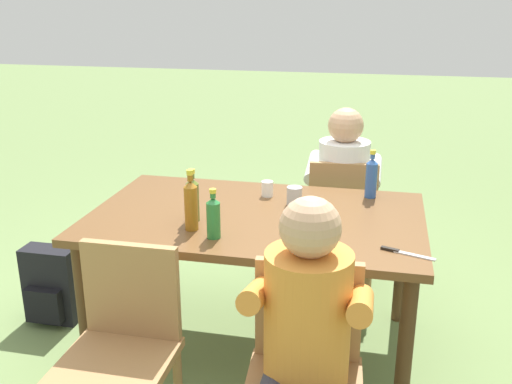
# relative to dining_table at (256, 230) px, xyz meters

# --- Properties ---
(ground_plane) EXTENTS (24.00, 24.00, 0.00)m
(ground_plane) POSITION_rel_dining_table_xyz_m (0.00, 0.00, -0.68)
(ground_plane) COLOR #6B844C
(dining_table) EXTENTS (1.69, 1.04, 0.77)m
(dining_table) POSITION_rel_dining_table_xyz_m (0.00, 0.00, 0.00)
(dining_table) COLOR brown
(dining_table) RESTS_ON ground_plane
(chair_far_right) EXTENTS (0.47, 0.47, 0.87)m
(chair_far_right) POSITION_rel_dining_table_xyz_m (0.39, 0.82, -0.20)
(chair_far_right) COLOR #A37547
(chair_far_right) RESTS_ON ground_plane
(chair_near_right) EXTENTS (0.47, 0.47, 0.87)m
(chair_near_right) POSITION_rel_dining_table_xyz_m (0.37, -0.82, -0.20)
(chair_near_right) COLOR #A37547
(chair_near_right) RESTS_ON ground_plane
(chair_near_left) EXTENTS (0.44, 0.44, 0.87)m
(chair_near_left) POSITION_rel_dining_table_xyz_m (-0.38, -0.82, -0.20)
(chair_near_left) COLOR #A37547
(chair_near_left) RESTS_ON ground_plane
(person_in_white_shirt) EXTENTS (0.47, 0.61, 1.18)m
(person_in_white_shirt) POSITION_rel_dining_table_xyz_m (0.38, 0.93, -0.03)
(person_in_white_shirt) COLOR white
(person_in_white_shirt) RESTS_ON ground_plane
(person_in_plaid_shirt) EXTENTS (0.47, 0.61, 1.18)m
(person_in_plaid_shirt) POSITION_rel_dining_table_xyz_m (0.38, -0.93, -0.03)
(person_in_plaid_shirt) COLOR orange
(person_in_plaid_shirt) RESTS_ON ground_plane
(bottle_green) EXTENTS (0.06, 0.06, 0.24)m
(bottle_green) POSITION_rel_dining_table_xyz_m (-0.13, -0.34, 0.19)
(bottle_green) COLOR #287A38
(bottle_green) RESTS_ON dining_table
(bottle_amber) EXTENTS (0.06, 0.06, 0.30)m
(bottle_amber) POSITION_rel_dining_table_xyz_m (-0.26, -0.26, 0.21)
(bottle_amber) COLOR #996019
(bottle_amber) RESTS_ON dining_table
(bottle_olive) EXTENTS (0.06, 0.06, 0.27)m
(bottle_olive) POSITION_rel_dining_table_xyz_m (-0.29, -0.15, 0.20)
(bottle_olive) COLOR #566623
(bottle_olive) RESTS_ON dining_table
(bottle_blue) EXTENTS (0.06, 0.06, 0.27)m
(bottle_blue) POSITION_rel_dining_table_xyz_m (0.56, 0.40, 0.20)
(bottle_blue) COLOR #2D56A3
(bottle_blue) RESTS_ON dining_table
(cup_steel) EXTENTS (0.08, 0.08, 0.10)m
(cup_steel) POSITION_rel_dining_table_xyz_m (0.17, 0.19, 0.13)
(cup_steel) COLOR #B2B7BC
(cup_steel) RESTS_ON dining_table
(cup_white) EXTENTS (0.06, 0.06, 0.09)m
(cup_white) POSITION_rel_dining_table_xyz_m (0.00, 0.29, 0.13)
(cup_white) COLOR white
(cup_white) RESTS_ON dining_table
(table_knife) EXTENTS (0.23, 0.10, 0.01)m
(table_knife) POSITION_rel_dining_table_xyz_m (0.73, -0.33, 0.09)
(table_knife) COLOR silver
(table_knife) RESTS_ON dining_table
(backpack_by_near_side) EXTENTS (0.31, 0.21, 0.46)m
(backpack_by_near_side) POSITION_rel_dining_table_xyz_m (-1.22, -0.00, -0.47)
(backpack_by_near_side) COLOR black
(backpack_by_near_side) RESTS_ON ground_plane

